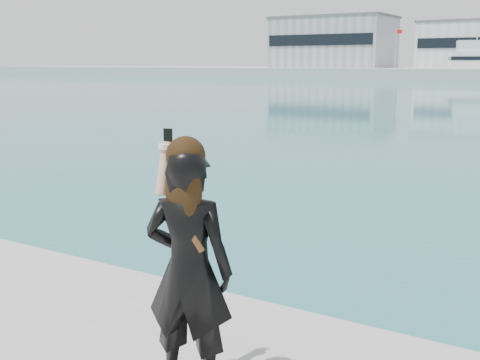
{
  "coord_description": "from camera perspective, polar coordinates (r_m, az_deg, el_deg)",
  "views": [
    {
      "loc": [
        1.8,
        -4.02,
        3.18
      ],
      "look_at": [
        -0.69,
        -0.01,
        2.26
      ],
      "focal_mm": 45.0,
      "sensor_mm": 36.0,
      "label": 1
    }
  ],
  "objects": [
    {
      "name": "warehouse_grey_left",
      "position": [
        143.78,
        8.82,
        12.79
      ],
      "size": [
        26.52,
        16.36,
        11.5
      ],
      "color": "gray",
      "rests_on": "far_quay"
    },
    {
      "name": "flagpole_left",
      "position": [
        131.22,
        14.6,
        12.21
      ],
      "size": [
        1.28,
        0.16,
        8.0
      ],
      "color": "silver",
      "rests_on": "far_quay"
    },
    {
      "name": "woman",
      "position": [
        4.37,
        -4.92,
        -7.87
      ],
      "size": [
        0.75,
        0.58,
        1.91
      ],
      "rotation": [
        0.0,
        0.0,
        3.39
      ],
      "color": "black",
      "rests_on": "near_quay"
    }
  ]
}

